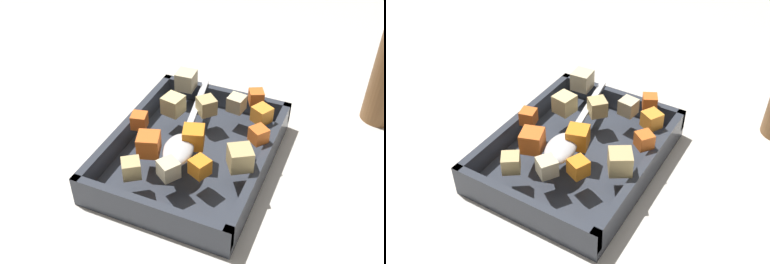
# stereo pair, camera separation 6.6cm
# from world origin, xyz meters

# --- Properties ---
(ground_plane) EXTENTS (4.00, 4.00, 0.00)m
(ground_plane) POSITION_xyz_m (0.00, 0.00, 0.00)
(ground_plane) COLOR beige
(baking_dish) EXTENTS (0.29, 0.23, 0.05)m
(baking_dish) POSITION_xyz_m (0.01, -0.02, 0.01)
(baking_dish) COLOR #333842
(baking_dish) RESTS_ON ground_plane
(carrot_chunk_corner_nw) EXTENTS (0.03, 0.03, 0.02)m
(carrot_chunk_corner_nw) POSITION_xyz_m (0.04, -0.11, 0.06)
(carrot_chunk_corner_nw) COLOR orange
(carrot_chunk_corner_nw) RESTS_ON baking_dish
(carrot_chunk_mid_right) EXTENTS (0.04, 0.04, 0.03)m
(carrot_chunk_mid_right) POSITION_xyz_m (-0.05, 0.02, 0.06)
(carrot_chunk_mid_right) COLOR orange
(carrot_chunk_mid_right) RESTS_ON baking_dish
(carrot_chunk_near_spoon) EXTENTS (0.04, 0.04, 0.03)m
(carrot_chunk_near_spoon) POSITION_xyz_m (-0.01, -0.03, 0.06)
(carrot_chunk_near_spoon) COLOR orange
(carrot_chunk_near_spoon) RESTS_ON baking_dish
(carrot_chunk_rim_edge) EXTENTS (0.03, 0.03, 0.02)m
(carrot_chunk_rim_edge) POSITION_xyz_m (0.13, -0.08, 0.06)
(carrot_chunk_rim_edge) COLOR orange
(carrot_chunk_rim_edge) RESTS_ON baking_dish
(carrot_chunk_far_right) EXTENTS (0.03, 0.03, 0.02)m
(carrot_chunk_far_right) POSITION_xyz_m (-0.00, 0.07, 0.06)
(carrot_chunk_far_right) COLOR orange
(carrot_chunk_far_right) RESTS_ON baking_dish
(carrot_chunk_heap_side) EXTENTS (0.03, 0.03, 0.03)m
(carrot_chunk_heap_side) POSITION_xyz_m (0.09, -0.10, 0.06)
(carrot_chunk_heap_side) COLOR orange
(carrot_chunk_heap_side) RESTS_ON baking_dish
(carrot_chunk_heap_top) EXTENTS (0.03, 0.03, 0.02)m
(carrot_chunk_heap_top) POSITION_xyz_m (-0.06, -0.06, 0.06)
(carrot_chunk_heap_top) COLOR orange
(carrot_chunk_heap_top) RESTS_ON baking_dish
(potato_chunk_back_center) EXTENTS (0.03, 0.03, 0.03)m
(potato_chunk_back_center) POSITION_xyz_m (0.13, 0.05, 0.07)
(potato_chunk_back_center) COLOR beige
(potato_chunk_back_center) RESTS_ON baking_dish
(potato_chunk_near_left) EXTENTS (0.03, 0.03, 0.03)m
(potato_chunk_near_left) POSITION_xyz_m (0.05, 0.03, 0.06)
(potato_chunk_near_left) COLOR #E0CC89
(potato_chunk_near_left) RESTS_ON baking_dish
(potato_chunk_front_center) EXTENTS (0.03, 0.03, 0.02)m
(potato_chunk_front_center) POSITION_xyz_m (-0.08, -0.02, 0.06)
(potato_chunk_front_center) COLOR beige
(potato_chunk_front_center) RESTS_ON baking_dish
(potato_chunk_mid_left) EXTENTS (0.03, 0.03, 0.03)m
(potato_chunk_mid_left) POSITION_xyz_m (0.10, -0.05, 0.06)
(potato_chunk_mid_left) COLOR beige
(potato_chunk_mid_left) RESTS_ON baking_dish
(potato_chunk_center) EXTENTS (0.04, 0.04, 0.03)m
(potato_chunk_center) POSITION_xyz_m (-0.02, -0.10, 0.07)
(potato_chunk_center) COLOR tan
(potato_chunk_center) RESTS_ON baking_dish
(potato_chunk_near_right) EXTENTS (0.03, 0.03, 0.02)m
(potato_chunk_near_right) POSITION_xyz_m (-0.10, 0.02, 0.06)
(potato_chunk_near_right) COLOR tan
(potato_chunk_near_right) RESTS_ON baking_dish
(potato_chunk_corner_ne) EXTENTS (0.04, 0.04, 0.03)m
(potato_chunk_corner_ne) POSITION_xyz_m (0.07, -0.01, 0.06)
(potato_chunk_corner_ne) COLOR tan
(potato_chunk_corner_ne) RESTS_ON baking_dish
(serving_spoon) EXTENTS (0.23, 0.07, 0.02)m
(serving_spoon) POSITION_xyz_m (-0.02, -0.01, 0.06)
(serving_spoon) COLOR silver
(serving_spoon) RESTS_ON baking_dish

